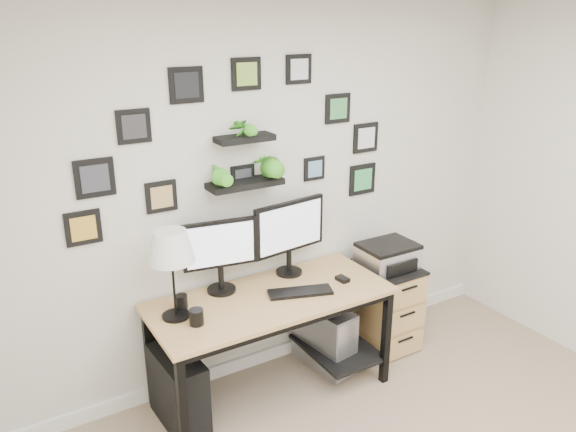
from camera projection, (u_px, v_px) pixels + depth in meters
room at (280, 350)px, 4.32m from camera, size 4.00×4.00×4.00m
desk at (273, 309)px, 3.76m from camera, size 1.60×0.70×0.75m
monitor_left at (220, 251)px, 3.63m from camera, size 0.49×0.22×0.50m
monitor_right at (290, 232)px, 3.88m from camera, size 0.58×0.21×0.54m
keyboard at (300, 292)px, 3.70m from camera, size 0.44×0.26×0.02m
mouse at (343, 279)px, 3.87m from camera, size 0.07×0.10×0.03m
table_lamp at (171, 249)px, 3.27m from camera, size 0.28×0.28×0.56m
mug at (196, 317)px, 3.32m from camera, size 0.09×0.09×0.10m
pen_cup at (182, 302)px, 3.49m from camera, size 0.07×0.07×0.10m
pc_tower_black at (178, 390)px, 3.55m from camera, size 0.25×0.51×0.49m
pc_tower_grey at (324, 337)px, 4.14m from camera, size 0.28×0.52×0.49m
file_cabinet at (384, 306)px, 4.40m from camera, size 0.43×0.53×0.67m
printer at (388, 256)px, 4.25m from camera, size 0.42×0.34×0.19m
wall_decor at (246, 151)px, 3.61m from camera, size 2.27×0.18×1.05m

